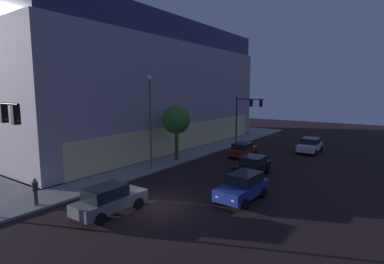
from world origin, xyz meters
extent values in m
plane|color=black|center=(0.00, 0.00, 0.00)|extent=(120.00, 120.00, 0.00)
cube|color=#4C4C51|center=(15.14, 21.81, 0.07)|extent=(36.10, 26.31, 0.15)
cube|color=#F5DF9A|center=(15.14, 9.06, 1.71)|extent=(32.13, 0.60, 3.12)
cube|color=#A292A3|center=(15.14, 21.81, 6.49)|extent=(35.70, 25.91, 12.69)
cube|color=#2C2E51|center=(15.14, 21.81, 14.19)|extent=(34.99, 25.39, 2.71)
cylinder|color=black|center=(-6.83, 4.18, 6.61)|extent=(0.29, 3.87, 0.12)
cube|color=black|center=(-6.84, 3.99, 6.11)|extent=(0.33, 0.33, 0.90)
sphere|color=red|center=(-6.85, 3.81, 5.83)|extent=(0.18, 0.18, 0.18)
cube|color=black|center=(-6.90, 2.64, 6.11)|extent=(0.33, 0.33, 0.90)
sphere|color=red|center=(-6.91, 2.46, 5.83)|extent=(0.18, 0.18, 0.18)
cylinder|color=black|center=(23.04, 6.23, 3.34)|extent=(0.18, 0.18, 6.37)
cylinder|color=black|center=(22.99, 4.30, 6.11)|extent=(0.22, 3.87, 0.12)
cube|color=black|center=(22.99, 4.11, 5.61)|extent=(0.33, 0.33, 0.90)
sphere|color=green|center=(22.98, 3.93, 5.33)|extent=(0.18, 0.18, 0.18)
cube|color=black|center=(22.95, 2.75, 5.61)|extent=(0.33, 0.33, 0.90)
sphere|color=yellow|center=(22.94, 2.57, 5.89)|extent=(0.18, 0.18, 0.18)
cylinder|color=#565656|center=(6.10, 6.27, 4.18)|extent=(0.16, 0.16, 8.06)
sphere|color=#F9EFC6|center=(6.10, 6.27, 8.36)|extent=(0.44, 0.44, 0.44)
cylinder|color=#4B431E|center=(10.28, 6.60, 1.66)|extent=(0.38, 0.38, 3.02)
sphere|color=#387429|center=(10.28, 6.60, 4.32)|extent=(2.88, 2.88, 2.88)
cylinder|color=#4C473D|center=(-4.43, 6.21, 0.61)|extent=(0.14, 0.14, 0.92)
cylinder|color=#4C473D|center=(-4.58, 6.12, 0.61)|extent=(0.14, 0.14, 0.92)
cylinder|color=#333338|center=(-4.51, 6.16, 1.35)|extent=(0.36, 0.36, 0.56)
sphere|color=tan|center=(-4.51, 6.16, 1.75)|extent=(0.24, 0.24, 0.24)
cube|color=slate|center=(-2.42, 1.62, 0.69)|extent=(4.56, 1.78, 0.67)
cube|color=black|center=(-2.76, 1.63, 1.38)|extent=(2.34, 1.59, 0.71)
cube|color=#F9F4CC|center=(-0.20, 2.12, 0.69)|extent=(0.12, 0.20, 0.12)
cube|color=#F9F4CC|center=(-0.21, 1.08, 0.69)|extent=(0.12, 0.20, 0.12)
cylinder|color=black|center=(-1.01, 2.48, 0.35)|extent=(0.71, 0.25, 0.70)
cylinder|color=black|center=(-1.02, 0.74, 0.35)|extent=(0.71, 0.25, 0.70)
cylinder|color=black|center=(-3.82, 2.51, 0.35)|extent=(0.71, 0.25, 0.70)
cylinder|color=black|center=(-3.84, 0.77, 0.35)|extent=(0.71, 0.25, 0.70)
cube|color=navy|center=(4.03, -3.82, 0.72)|extent=(4.51, 2.07, 0.75)
cube|color=black|center=(4.36, -3.84, 1.44)|extent=(2.43, 1.79, 0.68)
cube|color=#F9F4CC|center=(1.84, -4.27, 0.72)|extent=(0.13, 0.21, 0.12)
cube|color=#F9F4CC|center=(1.90, -3.16, 0.72)|extent=(0.13, 0.21, 0.12)
cylinder|color=black|center=(2.61, -4.68, 0.35)|extent=(0.71, 0.27, 0.70)
cylinder|color=black|center=(2.70, -2.83, 0.35)|extent=(0.71, 0.27, 0.70)
cylinder|color=black|center=(5.35, -4.82, 0.35)|extent=(0.71, 0.27, 0.70)
cylinder|color=black|center=(5.44, -2.97, 0.35)|extent=(0.71, 0.27, 0.70)
cube|color=black|center=(9.97, -1.89, 0.68)|extent=(4.16, 2.11, 0.67)
cube|color=black|center=(10.28, -1.88, 1.30)|extent=(2.20, 1.84, 0.58)
cube|color=#F9F4CC|center=(8.00, -2.56, 0.68)|extent=(0.13, 0.20, 0.12)
cube|color=#F9F4CC|center=(7.95, -1.39, 0.68)|extent=(0.13, 0.20, 0.12)
cylinder|color=black|center=(8.74, -2.92, 0.34)|extent=(0.69, 0.27, 0.69)
cylinder|color=black|center=(8.66, -0.97, 0.34)|extent=(0.69, 0.27, 0.69)
cylinder|color=black|center=(11.28, -2.81, 0.34)|extent=(0.69, 0.27, 0.69)
cylinder|color=black|center=(11.20, -0.87, 0.34)|extent=(0.69, 0.27, 0.69)
cube|color=maroon|center=(16.29, 1.90, 0.63)|extent=(4.44, 1.94, 0.62)
cube|color=black|center=(15.96, 1.89, 1.25)|extent=(2.42, 1.69, 0.61)
cube|color=#F9F4CC|center=(18.40, 2.52, 0.63)|extent=(0.13, 0.20, 0.12)
cube|color=#F9F4CC|center=(18.44, 1.45, 0.63)|extent=(0.13, 0.20, 0.12)
cylinder|color=black|center=(17.61, 2.84, 0.32)|extent=(0.65, 0.26, 0.64)
cylinder|color=black|center=(17.68, 1.07, 0.32)|extent=(0.65, 0.26, 0.64)
cylinder|color=black|center=(14.90, 2.73, 0.32)|extent=(0.65, 0.26, 0.64)
cylinder|color=black|center=(14.97, 0.96, 0.32)|extent=(0.65, 0.26, 0.64)
cube|color=silver|center=(22.71, -3.57, 0.69)|extent=(4.74, 2.03, 0.69)
cube|color=black|center=(23.06, -3.56, 1.36)|extent=(2.41, 1.80, 0.65)
cube|color=#F9F4CC|center=(20.41, -4.19, 0.69)|extent=(0.12, 0.20, 0.12)
cube|color=#F9F4CC|center=(20.40, -3.01, 0.69)|extent=(0.12, 0.20, 0.12)
cylinder|color=black|center=(21.26, -4.57, 0.35)|extent=(0.69, 0.25, 0.69)
cylinder|color=black|center=(21.24, -2.61, 0.35)|extent=(0.69, 0.25, 0.69)
cylinder|color=black|center=(24.18, -4.52, 0.35)|extent=(0.69, 0.25, 0.69)
cylinder|color=black|center=(24.16, -2.56, 0.35)|extent=(0.69, 0.25, 0.69)
camera|label=1|loc=(-13.55, -12.11, 7.24)|focal=28.01mm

